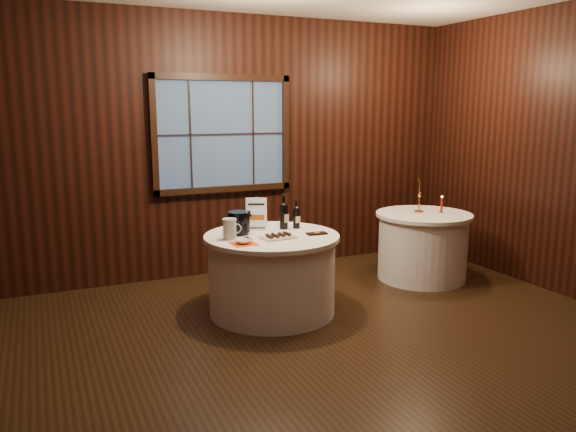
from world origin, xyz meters
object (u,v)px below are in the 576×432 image
side_table (422,246)px  port_bottle_left (284,214)px  cracker_bowl (244,242)px  ice_bucket (239,222)px  grape_bunch (246,239)px  glass_pitcher (230,229)px  main_table (272,274)px  sign_stand (257,218)px  chocolate_plate (278,236)px  brass_candlestick (419,200)px  red_candle (442,206)px  chocolate_box (317,234)px  port_bottle_right (296,216)px

side_table → port_bottle_left: 1.87m
cracker_bowl → ice_bucket: bearing=75.9°
grape_bunch → glass_pitcher: glass_pitcher is taller
main_table → sign_stand: (-0.05, 0.27, 0.50)m
chocolate_plate → brass_candlestick: bearing=14.5°
side_table → red_candle: bearing=-23.0°
port_bottle_left → chocolate_plate: bearing=-143.0°
chocolate_plate → red_candle: size_ratio=1.63×
chocolate_box → port_bottle_left: bearing=122.8°
side_table → ice_bucket: (-2.27, -0.16, 0.50)m
cracker_bowl → brass_candlestick: (2.33, 0.58, 0.12)m
chocolate_box → brass_candlestick: bearing=22.5°
side_table → grape_bunch: bearing=-169.3°
brass_candlestick → grape_bunch: bearing=-167.9°
sign_stand → ice_bucket: 0.26m
main_table → port_bottle_left: size_ratio=3.69×
chocolate_box → sign_stand: bearing=140.4°
sign_stand → brass_candlestick: size_ratio=0.83×
port_bottle_left → brass_candlestick: (1.76, 0.16, -0.01)m
cracker_bowl → brass_candlestick: size_ratio=0.35×
ice_bucket → glass_pitcher: 0.21m
chocolate_box → port_bottle_right: bearing=105.0°
grape_bunch → glass_pitcher: (-0.11, 0.13, 0.08)m
port_bottle_left → chocolate_plate: 0.43m
port_bottle_right → glass_pitcher: 0.77m
main_table → port_bottle_right: 0.63m
side_table → cracker_bowl: 2.46m
sign_stand → brass_candlestick: 2.01m
port_bottle_left → grape_bunch: bearing=-169.2°
sign_stand → port_bottle_left: bearing=5.7°
cracker_bowl → red_candle: (2.55, 0.45, 0.06)m
side_table → cracker_bowl: cracker_bowl is taller
port_bottle_left → red_candle: size_ratio=1.71×
main_table → port_bottle_right: size_ratio=4.43×
main_table → port_bottle_left: 0.60m
port_bottle_left → ice_bucket: 0.48m
main_table → cracker_bowl: size_ratio=9.14×
grape_bunch → port_bottle_left: bearing=32.5°
side_table → sign_stand: bearing=-179.1°
ice_bucket → cracker_bowl: size_ratio=1.56×
chocolate_plate → red_candle: 2.22m
port_bottle_left → red_candle: bearing=-20.8°
main_table → chocolate_plate: 0.43m
sign_stand → side_table: bearing=23.8°
side_table → red_candle: 0.50m
glass_pitcher → red_candle: bearing=26.3°
main_table → glass_pitcher: bearing=-178.7°
port_bottle_right → grape_bunch: (-0.64, -0.30, -0.11)m
side_table → port_bottle_left: bearing=-176.5°
side_table → glass_pitcher: (-2.42, -0.31, 0.48)m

